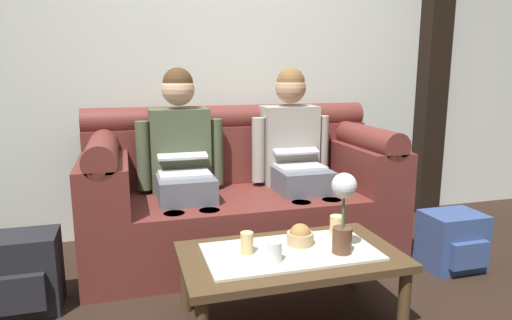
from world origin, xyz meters
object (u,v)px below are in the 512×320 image
(person_left, at_px, (182,158))
(person_right, at_px, (295,152))
(backpack_right, at_px, (453,241))
(cup_far_center, at_px, (247,243))
(cup_near_left, at_px, (337,226))
(flower_vase, at_px, (343,208))
(coffee_table, at_px, (290,261))
(snack_bowl, at_px, (300,236))
(couch, at_px, (241,196))
(cup_near_right, at_px, (275,252))
(backpack_left, at_px, (24,274))

(person_left, height_order, person_right, same)
(backpack_right, bearing_deg, cup_far_center, -168.56)
(person_left, xyz_separation_m, cup_near_left, (0.68, -0.83, -0.24))
(cup_near_left, bearing_deg, cup_far_center, -168.91)
(flower_vase, relative_size, cup_far_center, 3.70)
(coffee_table, xyz_separation_m, snack_bowl, (0.07, 0.06, 0.09))
(person_right, xyz_separation_m, backpack_right, (0.80, -0.65, -0.49))
(couch, bearing_deg, cup_near_left, -70.29)
(person_left, distance_m, person_right, 0.76)
(couch, bearing_deg, cup_far_center, -102.48)
(couch, distance_m, cup_near_left, 0.89)
(snack_bowl, relative_size, cup_far_center, 1.27)
(couch, relative_size, person_left, 1.63)
(person_left, relative_size, cup_near_right, 13.26)
(couch, height_order, person_right, person_right)
(backpack_left, bearing_deg, cup_near_right, -26.51)
(person_right, distance_m, backpack_right, 1.14)
(couch, relative_size, backpack_left, 4.92)
(coffee_table, height_order, backpack_right, coffee_table)
(person_left, bearing_deg, coffee_table, -68.17)
(cup_far_center, bearing_deg, cup_near_left, 11.09)
(cup_near_right, height_order, backpack_left, cup_near_right)
(couch, relative_size, coffee_table, 1.93)
(person_left, relative_size, backpack_left, 3.02)
(cup_near_left, height_order, cup_far_center, same)
(person_left, bearing_deg, person_right, 0.01)
(cup_far_center, xyz_separation_m, backpack_left, (-1.04, 0.45, -0.22))
(flower_vase, bearing_deg, backpack_right, 22.23)
(cup_near_left, relative_size, cup_far_center, 1.01)
(couch, distance_m, coffee_table, 0.96)
(person_left, bearing_deg, cup_near_right, -75.58)
(coffee_table, bearing_deg, backpack_left, 159.39)
(person_right, bearing_deg, coffee_table, -111.83)
(backpack_right, distance_m, backpack_left, 2.43)
(couch, distance_m, backpack_left, 1.35)
(coffee_table, height_order, flower_vase, flower_vase)
(cup_far_center, distance_m, backpack_right, 1.44)
(snack_bowl, bearing_deg, flower_vase, -45.45)
(cup_far_center, xyz_separation_m, backpack_right, (1.39, 0.28, -0.25))
(snack_bowl, bearing_deg, cup_near_right, -139.32)
(person_right, height_order, backpack_right, person_right)
(person_left, bearing_deg, cup_far_center, -79.33)
(cup_near_left, bearing_deg, person_right, 84.30)
(coffee_table, height_order, cup_near_left, cup_near_left)
(couch, height_order, cup_near_right, couch)
(couch, distance_m, snack_bowl, 0.90)
(cup_near_left, bearing_deg, backpack_right, 11.65)
(cup_near_left, bearing_deg, coffee_table, -157.89)
(couch, xyz_separation_m, flower_vase, (0.22, -1.04, 0.21))
(couch, height_order, snack_bowl, couch)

